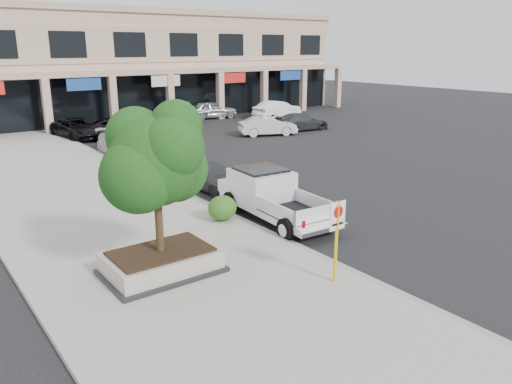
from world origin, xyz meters
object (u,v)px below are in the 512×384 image
no_parking_sign (337,231)px  curb_car_a (211,175)px  lot_car_a (134,130)px  lot_car_c (301,122)px  lot_car_b (268,126)px  lot_car_e (212,110)px  curb_car_c (123,144)px  planter (161,262)px  curb_car_d (78,128)px  lot_car_f (277,110)px  curb_car_b (147,151)px  pickup_truck (276,197)px  lot_car_d (120,127)px  planter_tree (158,159)px

no_parking_sign → curb_car_a: bearing=77.0°
lot_car_a → lot_car_c: size_ratio=0.98×
no_parking_sign → lot_car_c: 26.64m
lot_car_b → lot_car_e: (1.51, 10.26, 0.09)m
lot_car_b → lot_car_e: lot_car_e is taller
curb_car_c → planter: bearing=-106.3°
curb_car_d → lot_car_f: bearing=-7.7°
lot_car_a → lot_car_b: lot_car_a is taller
planter → curb_car_b: size_ratio=0.70×
lot_car_f → lot_car_a: bearing=95.1°
no_parking_sign → curb_car_c: size_ratio=0.46×
lot_car_b → lot_car_f: lot_car_f is taller
curb_car_b → curb_car_c: (-0.26, 2.77, -0.03)m
curb_car_a → curb_car_d: 17.09m
curb_car_a → lot_car_f: size_ratio=0.82×
lot_car_b → planter: bearing=156.4°
curb_car_b → curb_car_d: (-0.48, 10.46, -0.04)m
planter → pickup_truck: size_ratio=0.55×
pickup_truck → lot_car_b: size_ratio=1.36×
lot_car_c → curb_car_c: bearing=99.3°
planter → curb_car_a: size_ratio=0.81×
no_parking_sign → lot_car_f: (19.79, 26.99, -0.84)m
curb_car_d → lot_car_d: 2.88m
planter_tree → lot_car_b: planter_tree is taller
curb_car_a → curb_car_b: bearing=87.1°
curb_car_b → lot_car_d: 9.72m
lot_car_d → planter: bearing=171.7°
planter → curb_car_c: (5.55, 16.34, 0.25)m
planter_tree → curb_car_d: 24.58m
curb_car_c → lot_car_d: size_ratio=1.00×
curb_car_c → lot_car_d: 7.14m
curb_car_d → lot_car_b: bearing=-37.9°
curb_car_d → lot_car_a: (2.75, -3.51, 0.06)m
no_parking_sign → pickup_truck: bearing=67.7°
lot_car_e → curb_car_a: bearing=159.6°
planter → planter_tree: planter_tree is taller
lot_car_a → lot_car_c: bearing=-117.1°
planter_tree → lot_car_f: 33.13m
planter_tree → curb_car_b: (5.67, 13.42, -2.66)m
curb_car_d → lot_car_f: lot_car_f is taller
curb_car_d → curb_car_a: bearing=-94.5°
no_parking_sign → curb_car_c: bearing=84.2°
curb_car_c → lot_car_f: size_ratio=1.04×
planter → lot_car_d: bearing=70.8°
lot_car_a → lot_car_f: bearing=-90.4°
pickup_truck → lot_car_c: (14.84, 15.31, -0.24)m
planter → curb_car_a: curb_car_a is taller
lot_car_b → lot_car_d: lot_car_b is taller
lot_car_b → lot_car_d: bearing=77.1°
curb_car_a → curb_car_d: size_ratio=0.77×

